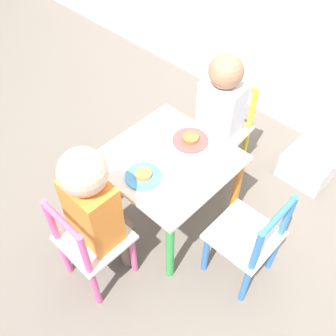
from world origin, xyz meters
TOP-DOWN VIEW (x-y plane):
  - ground_plane at (0.00, 0.00)m, footprint 6.00×6.00m
  - kids_table at (0.00, 0.00)m, footprint 0.53×0.53m
  - chair_yellow at (-0.04, 0.45)m, footprint 0.28×0.28m
  - chair_pink at (-0.01, -0.46)m, footprint 0.26×0.26m
  - chair_blue at (0.46, 0.00)m, footprint 0.26×0.26m
  - child_back at (-0.03, 0.39)m, footprint 0.21×0.22m
  - child_front at (-0.01, -0.40)m, footprint 0.20×0.22m
  - plate_back at (0.00, 0.15)m, footprint 0.16×0.16m
  - plate_front at (-0.00, -0.15)m, footprint 0.15×0.15m
  - storage_bin at (0.37, 0.72)m, footprint 0.25×0.24m

SIDE VIEW (x-z plane):
  - ground_plane at x=0.00m, z-range 0.00..0.00m
  - storage_bin at x=0.37m, z-range 0.00..0.15m
  - chair_yellow at x=-0.04m, z-range 0.00..0.52m
  - chair_pink at x=-0.01m, z-range 0.00..0.52m
  - chair_blue at x=0.46m, z-range 0.00..0.52m
  - kids_table at x=0.00m, z-range 0.14..0.57m
  - plate_front at x=0.00m, z-range 0.42..0.45m
  - plate_back at x=0.00m, z-range 0.42..0.45m
  - child_back at x=-0.03m, z-range 0.07..0.80m
  - child_front at x=-0.01m, z-range 0.09..0.85m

